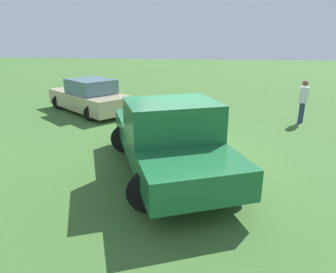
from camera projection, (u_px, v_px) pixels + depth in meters
name	position (u px, v px, depth m)	size (l,w,h in m)	color
ground_plane	(182.00, 157.00, 8.35)	(80.00, 80.00, 0.00)	#3D662D
pickup_truck	(169.00, 136.00, 7.03)	(3.81, 5.45, 1.81)	black
sedan_near	(90.00, 97.00, 13.19)	(4.57, 4.13, 1.46)	black
person_bystander	(303.00, 99.00, 11.41)	(0.44, 0.44, 1.63)	navy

